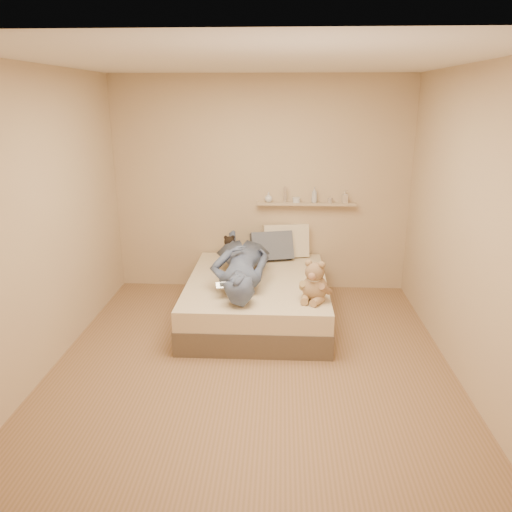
# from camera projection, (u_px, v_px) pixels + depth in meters

# --- Properties ---
(room) EXTENTS (3.80, 3.80, 3.80)m
(room) POSITION_uv_depth(u_px,v_px,m) (252.00, 223.00, 4.26)
(room) COLOR #8E6749
(room) RESTS_ON ground
(bed) EXTENTS (1.50, 1.90, 0.45)m
(bed) POSITION_uv_depth(u_px,v_px,m) (257.00, 298.00, 5.47)
(bed) COLOR brown
(bed) RESTS_ON floor
(game_console) EXTENTS (0.16, 0.10, 0.05)m
(game_console) POSITION_uv_depth(u_px,v_px,m) (224.00, 285.00, 4.84)
(game_console) COLOR silver
(game_console) RESTS_ON bed
(teddy_bear) EXTENTS (0.33, 0.34, 0.41)m
(teddy_bear) POSITION_uv_depth(u_px,v_px,m) (314.00, 284.00, 4.78)
(teddy_bear) COLOR #998154
(teddy_bear) RESTS_ON bed
(dark_plush) EXTENTS (0.19, 0.19, 0.30)m
(dark_plush) POSITION_uv_depth(u_px,v_px,m) (230.00, 249.00, 6.04)
(dark_plush) COLOR black
(dark_plush) RESTS_ON bed
(pillow_cream) EXTENTS (0.58, 0.33, 0.42)m
(pillow_cream) POSITION_uv_depth(u_px,v_px,m) (286.00, 241.00, 6.12)
(pillow_cream) COLOR beige
(pillow_cream) RESTS_ON bed
(pillow_grey) EXTENTS (0.55, 0.38, 0.37)m
(pillow_grey) POSITION_uv_depth(u_px,v_px,m) (272.00, 246.00, 6.01)
(pillow_grey) COLOR slate
(pillow_grey) RESTS_ON bed
(person) EXTENTS (0.68, 1.72, 0.41)m
(person) POSITION_uv_depth(u_px,v_px,m) (241.00, 261.00, 5.34)
(person) COLOR slate
(person) RESTS_ON bed
(wall_shelf) EXTENTS (1.20, 0.12, 0.03)m
(wall_shelf) POSITION_uv_depth(u_px,v_px,m) (306.00, 204.00, 6.05)
(wall_shelf) COLOR tan
(wall_shelf) RESTS_ON wall_back
(shelf_bottles) EXTENTS (1.02, 0.11, 0.19)m
(shelf_bottles) POSITION_uv_depth(u_px,v_px,m) (303.00, 197.00, 6.03)
(shelf_bottles) COLOR silver
(shelf_bottles) RESTS_ON wall_shelf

